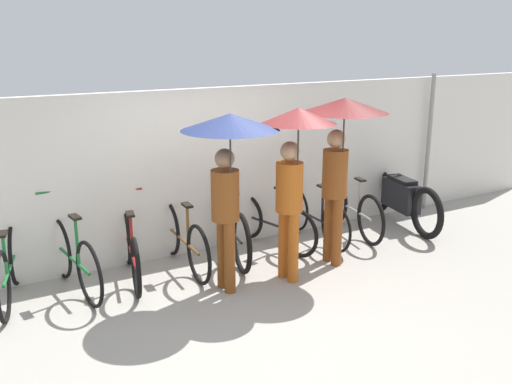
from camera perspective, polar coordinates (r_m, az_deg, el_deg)
name	(u,v)px	position (r m, az deg, el deg)	size (l,w,h in m)	color
ground_plane	(263,305)	(6.39, 0.66, -11.25)	(30.00, 30.00, 0.00)	#9E998E
back_wall	(190,172)	(7.64, -6.64, 1.96)	(13.66, 0.12, 2.21)	silver
parked_bicycle_0	(9,267)	(6.90, -23.44, -6.92)	(0.57, 1.68, 1.02)	black
parked_bicycle_1	(74,259)	(6.90, -17.78, -6.36)	(0.44, 1.71, 1.11)	black
parked_bicycle_2	(131,250)	(7.06, -12.38, -5.69)	(0.53, 1.70, 1.00)	black
parked_bicycle_3	(183,239)	(7.27, -7.31, -4.69)	(0.44, 1.79, 1.05)	black
parked_bicycle_4	(231,229)	(7.53, -2.54, -3.75)	(0.54, 1.75, 1.00)	black
parked_bicycle_5	(271,222)	(7.92, 1.51, -3.06)	(0.56, 1.66, 1.10)	black
parked_bicycle_6	(315,216)	(8.21, 5.87, -2.43)	(0.44, 1.71, 1.00)	black
parked_bicycle_7	(352,208)	(8.60, 9.59, -1.60)	(0.52, 1.80, 1.06)	black
pedestrian_leading	(228,152)	(6.17, -2.77, 4.05)	(1.06, 1.06, 2.07)	brown
pedestrian_center	(294,154)	(6.50, 3.85, 3.78)	(0.84, 0.84, 2.10)	#B25619
pedestrian_trailing	(341,134)	(7.03, 8.50, 5.71)	(1.04, 1.04, 2.15)	brown
motorcycle	(401,197)	(9.15, 14.27, -0.52)	(0.70, 2.14, 0.95)	black
awning_pole	(429,143)	(9.92, 16.88, 4.72)	(0.07, 0.07, 2.27)	gray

